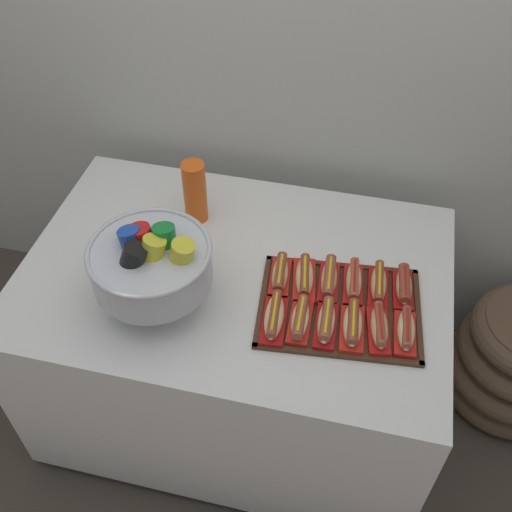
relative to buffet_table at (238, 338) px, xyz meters
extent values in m
plane|color=#4C4238|center=(0.00, 0.00, -0.41)|extent=(10.00, 10.00, 0.00)
cube|color=beige|center=(0.00, 0.61, 0.89)|extent=(6.00, 0.10, 2.60)
cube|color=white|center=(0.00, 0.00, 0.00)|extent=(1.36, 0.91, 0.73)
cylinder|color=black|center=(-0.56, -0.34, -0.39)|extent=(0.05, 0.05, 0.04)
cylinder|color=black|center=(0.56, -0.34, -0.39)|extent=(0.05, 0.05, 0.04)
cylinder|color=black|center=(-0.56, 0.34, -0.39)|extent=(0.05, 0.05, 0.04)
cylinder|color=black|center=(0.56, 0.34, -0.39)|extent=(0.05, 0.05, 0.04)
torus|color=brown|center=(1.04, 0.28, -0.35)|extent=(0.50, 0.50, 0.10)
cube|color=#472B19|center=(0.34, -0.08, 0.37)|extent=(0.51, 0.41, 0.01)
cube|color=#472B19|center=(0.36, -0.26, 0.38)|extent=(0.48, 0.06, 0.01)
cube|color=#472B19|center=(0.33, 0.09, 0.38)|extent=(0.48, 0.06, 0.01)
cube|color=#472B19|center=(0.11, -0.11, 0.38)|extent=(0.05, 0.36, 0.01)
cube|color=#472B19|center=(0.57, -0.06, 0.38)|extent=(0.05, 0.36, 0.01)
cube|color=#B21414|center=(0.17, -0.19, 0.38)|extent=(0.08, 0.19, 0.02)
ellipsoid|color=#E0BC7F|center=(0.17, -0.19, 0.40)|extent=(0.07, 0.17, 0.04)
cylinder|color=brown|center=(0.17, -0.19, 0.42)|extent=(0.04, 0.16, 0.03)
cylinder|color=yellow|center=(0.17, -0.19, 0.43)|extent=(0.02, 0.14, 0.01)
cube|color=red|center=(0.24, -0.18, 0.38)|extent=(0.07, 0.16, 0.02)
ellipsoid|color=beige|center=(0.24, -0.18, 0.40)|extent=(0.06, 0.15, 0.04)
cylinder|color=#9E4C38|center=(0.24, -0.18, 0.41)|extent=(0.04, 0.15, 0.03)
cylinder|color=yellow|center=(0.24, -0.18, 0.43)|extent=(0.01, 0.12, 0.01)
cube|color=#B21414|center=(0.31, -0.17, 0.38)|extent=(0.07, 0.17, 0.02)
ellipsoid|color=beige|center=(0.31, -0.17, 0.41)|extent=(0.06, 0.16, 0.04)
cylinder|color=#9E4C38|center=(0.31, -0.17, 0.42)|extent=(0.04, 0.15, 0.03)
cylinder|color=yellow|center=(0.31, -0.17, 0.43)|extent=(0.01, 0.12, 0.01)
cube|color=red|center=(0.39, -0.16, 0.38)|extent=(0.08, 0.18, 0.02)
ellipsoid|color=beige|center=(0.39, -0.16, 0.41)|extent=(0.07, 0.16, 0.04)
cylinder|color=brown|center=(0.39, -0.16, 0.42)|extent=(0.04, 0.15, 0.03)
cylinder|color=yellow|center=(0.39, -0.16, 0.43)|extent=(0.02, 0.13, 0.01)
cube|color=red|center=(0.46, -0.16, 0.38)|extent=(0.08, 0.17, 0.02)
ellipsoid|color=tan|center=(0.46, -0.16, 0.41)|extent=(0.07, 0.16, 0.04)
cylinder|color=#9E4C38|center=(0.46, -0.16, 0.42)|extent=(0.05, 0.15, 0.03)
cylinder|color=red|center=(0.46, -0.16, 0.43)|extent=(0.03, 0.13, 0.01)
cube|color=red|center=(0.54, -0.15, 0.38)|extent=(0.07, 0.16, 0.02)
ellipsoid|color=beige|center=(0.54, -0.15, 0.41)|extent=(0.06, 0.15, 0.04)
cylinder|color=#9E4C38|center=(0.54, -0.15, 0.42)|extent=(0.03, 0.14, 0.03)
cylinder|color=red|center=(0.54, -0.15, 0.43)|extent=(0.02, 0.12, 0.01)
cube|color=red|center=(0.15, -0.02, 0.38)|extent=(0.08, 0.17, 0.02)
ellipsoid|color=tan|center=(0.15, -0.02, 0.40)|extent=(0.06, 0.16, 0.04)
cylinder|color=brown|center=(0.15, -0.02, 0.42)|extent=(0.05, 0.15, 0.03)
cylinder|color=yellow|center=(0.15, -0.02, 0.43)|extent=(0.02, 0.12, 0.01)
cube|color=red|center=(0.22, -0.01, 0.38)|extent=(0.09, 0.19, 0.02)
ellipsoid|color=#E0BC7F|center=(0.22, -0.01, 0.40)|extent=(0.08, 0.17, 0.04)
cylinder|color=brown|center=(0.22, -0.01, 0.41)|extent=(0.05, 0.16, 0.03)
cylinder|color=yellow|center=(0.22, -0.01, 0.43)|extent=(0.03, 0.13, 0.01)
cube|color=red|center=(0.30, -0.01, 0.38)|extent=(0.07, 0.18, 0.02)
ellipsoid|color=tan|center=(0.30, -0.01, 0.41)|extent=(0.06, 0.16, 0.04)
cylinder|color=#9E4C38|center=(0.30, -0.01, 0.42)|extent=(0.04, 0.16, 0.03)
cylinder|color=yellow|center=(0.30, -0.01, 0.43)|extent=(0.02, 0.14, 0.01)
cube|color=red|center=(0.37, 0.00, 0.38)|extent=(0.07, 0.18, 0.02)
ellipsoid|color=#E0BC7F|center=(0.37, 0.00, 0.41)|extent=(0.06, 0.16, 0.04)
cylinder|color=#A8563D|center=(0.37, 0.00, 0.42)|extent=(0.04, 0.16, 0.03)
cylinder|color=red|center=(0.37, 0.00, 0.43)|extent=(0.02, 0.13, 0.01)
cube|color=#B21414|center=(0.45, 0.01, 0.38)|extent=(0.07, 0.17, 0.02)
ellipsoid|color=tan|center=(0.45, 0.01, 0.41)|extent=(0.06, 0.16, 0.04)
cylinder|color=brown|center=(0.45, 0.01, 0.42)|extent=(0.04, 0.16, 0.03)
cylinder|color=yellow|center=(0.45, 0.01, 0.43)|extent=(0.02, 0.13, 0.01)
cube|color=#B21414|center=(0.52, 0.02, 0.38)|extent=(0.07, 0.16, 0.02)
ellipsoid|color=tan|center=(0.52, 0.02, 0.41)|extent=(0.06, 0.15, 0.04)
cylinder|color=brown|center=(0.52, 0.02, 0.42)|extent=(0.05, 0.14, 0.03)
cylinder|color=red|center=(0.52, 0.02, 0.43)|extent=(0.02, 0.12, 0.01)
cylinder|color=silver|center=(-0.20, -0.17, 0.38)|extent=(0.18, 0.18, 0.02)
cone|color=silver|center=(-0.20, -0.17, 0.42)|extent=(0.06, 0.06, 0.08)
cylinder|color=silver|center=(-0.20, -0.17, 0.52)|extent=(0.35, 0.35, 0.12)
torus|color=silver|center=(-0.20, -0.17, 0.58)|extent=(0.36, 0.36, 0.02)
cylinder|color=yellow|center=(-0.10, -0.18, 0.57)|extent=(0.12, 0.09, 0.14)
cylinder|color=#197A33|center=(-0.16, -0.14, 0.57)|extent=(0.10, 0.11, 0.14)
cylinder|color=red|center=(-0.22, -0.15, 0.57)|extent=(0.11, 0.10, 0.13)
cylinder|color=#1E47B2|center=(-0.25, -0.17, 0.57)|extent=(0.11, 0.11, 0.14)
cylinder|color=black|center=(-0.23, -0.22, 0.57)|extent=(0.11, 0.08, 0.14)
cylinder|color=yellow|center=(-0.19, -0.19, 0.57)|extent=(0.11, 0.11, 0.14)
cylinder|color=#EA5B19|center=(-0.19, 0.21, 0.43)|extent=(0.08, 0.08, 0.12)
cylinder|color=#EA5B19|center=(-0.19, 0.21, 0.45)|extent=(0.08, 0.08, 0.12)
cylinder|color=#EA5B19|center=(-0.19, 0.21, 0.47)|extent=(0.08, 0.08, 0.12)
cylinder|color=#EA5B19|center=(-0.19, 0.21, 0.49)|extent=(0.08, 0.08, 0.12)
cylinder|color=#EA5B19|center=(-0.19, 0.21, 0.51)|extent=(0.08, 0.08, 0.12)
cylinder|color=#EA5B19|center=(-0.19, 0.21, 0.53)|extent=(0.08, 0.08, 0.12)
camera|label=1|loc=(0.36, -1.25, 1.77)|focal=42.13mm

